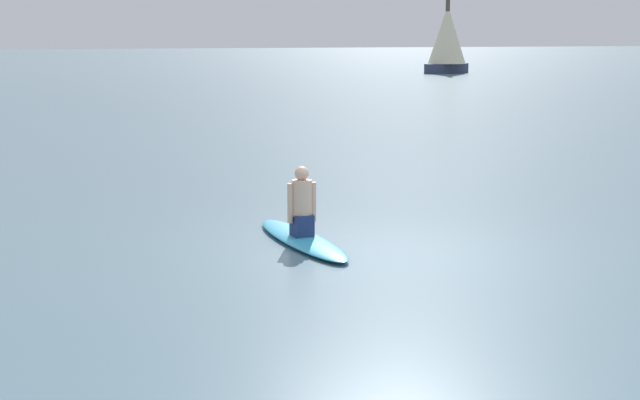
{
  "coord_description": "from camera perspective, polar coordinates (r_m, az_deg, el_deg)",
  "views": [
    {
      "loc": [
        -12.27,
        5.26,
        2.93
      ],
      "look_at": [
        0.7,
        0.51,
        0.62
      ],
      "focal_mm": 55.65,
      "sensor_mm": 36.0,
      "label": 1
    }
  ],
  "objects": [
    {
      "name": "ground_plane",
      "position": [
        13.67,
        3.01,
        -2.91
      ],
      "size": [
        400.0,
        400.0,
        0.0
      ],
      "primitive_type": "plane",
      "color": "slate"
    },
    {
      "name": "person_paddler",
      "position": [
        14.02,
        -1.05,
        -0.25
      ],
      "size": [
        0.33,
        0.43,
        0.99
      ],
      "rotation": [
        0.0,
        0.0,
        0.02
      ],
      "color": "navy",
      "rests_on": "surfboard"
    },
    {
      "name": "sailboat_near_right",
      "position": [
        76.96,
        7.33,
        9.26
      ],
      "size": [
        3.86,
        4.2,
        5.77
      ],
      "rotation": [
        0.0,
        0.0,
        2.05
      ],
      "color": "#2D3851",
      "rests_on": "ground"
    },
    {
      "name": "surfboard",
      "position": [
        14.12,
        -1.04,
        -2.27
      ],
      "size": [
        3.16,
        0.66,
        0.11
      ],
      "primitive_type": "ellipsoid",
      "rotation": [
        0.0,
        0.0,
        0.02
      ],
      "color": "#339EC6",
      "rests_on": "ground"
    }
  ]
}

